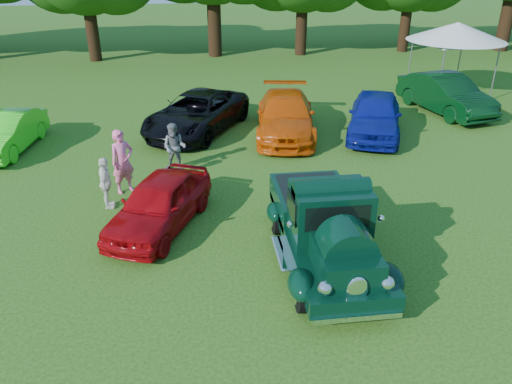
{
  "coord_description": "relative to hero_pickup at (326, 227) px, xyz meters",
  "views": [
    {
      "loc": [
        -1.13,
        -10.65,
        6.81
      ],
      "look_at": [
        0.33,
        0.8,
        1.1
      ],
      "focal_mm": 35.0,
      "sensor_mm": 36.0,
      "label": 1
    }
  ],
  "objects": [
    {
      "name": "back_car_blue",
      "position": [
        4.16,
        8.4,
        -0.05
      ],
      "size": [
        3.6,
        5.27,
        1.67
      ],
      "primitive_type": "imported",
      "rotation": [
        0.0,
        0.0,
        -0.37
      ],
      "color": "navy",
      "rests_on": "ground"
    },
    {
      "name": "ground",
      "position": [
        -1.77,
        0.84,
        -0.88
      ],
      "size": [
        120.0,
        120.0,
        0.0
      ],
      "primitive_type": "plane",
      "color": "#1C4710",
      "rests_on": "ground"
    },
    {
      "name": "back_car_green",
      "position": [
        8.33,
        10.92,
        -0.04
      ],
      "size": [
        2.83,
        5.36,
        1.68
      ],
      "primitive_type": "imported",
      "rotation": [
        0.0,
        0.0,
        0.22
      ],
      "color": "black",
      "rests_on": "ground"
    },
    {
      "name": "spectator_white",
      "position": [
        -5.51,
        3.39,
        -0.12
      ],
      "size": [
        0.44,
        0.92,
        1.54
      ],
      "primitive_type": "imported",
      "rotation": [
        0.0,
        0.0,
        1.64
      ],
      "color": "silver",
      "rests_on": "ground"
    },
    {
      "name": "spectator_pink",
      "position": [
        -5.13,
        4.41,
        0.1
      ],
      "size": [
        0.86,
        0.79,
        1.98
      ],
      "primitive_type": "imported",
      "rotation": [
        0.0,
        0.0,
        0.59
      ],
      "color": "pink",
      "rests_on": "ground"
    },
    {
      "name": "back_car_black",
      "position": [
        -2.81,
        9.7,
        -0.11
      ],
      "size": [
        4.95,
        6.15,
        1.55
      ],
      "primitive_type": "imported",
      "rotation": [
        0.0,
        0.0,
        -0.5
      ],
      "color": "black",
      "rests_on": "ground"
    },
    {
      "name": "hero_pickup",
      "position": [
        0.0,
        0.0,
        0.0
      ],
      "size": [
        2.43,
        5.23,
        2.04
      ],
      "color": "black",
      "rests_on": "ground"
    },
    {
      "name": "back_car_orange",
      "position": [
        0.67,
        8.91,
        -0.09
      ],
      "size": [
        3.07,
        5.74,
        1.58
      ],
      "primitive_type": "imported",
      "rotation": [
        0.0,
        0.0,
        -0.16
      ],
      "color": "#CA4707",
      "rests_on": "ground"
    },
    {
      "name": "back_car_lime",
      "position": [
        -9.73,
        8.46,
        -0.2
      ],
      "size": [
        2.0,
        4.33,
        1.38
      ],
      "primitive_type": "imported",
      "rotation": [
        0.0,
        0.0,
        -0.13
      ],
      "color": "#30D61C",
      "rests_on": "ground"
    },
    {
      "name": "red_convertible",
      "position": [
        -3.96,
        2.11,
        -0.19
      ],
      "size": [
        3.17,
        4.4,
        1.39
      ],
      "primitive_type": "imported",
      "rotation": [
        0.0,
        0.0,
        -0.42
      ],
      "color": "#9B060B",
      "rests_on": "ground"
    },
    {
      "name": "spectator_grey",
      "position": [
        -3.62,
        5.86,
        -0.07
      ],
      "size": [
        0.93,
        0.81,
        1.63
      ],
      "primitive_type": "imported",
      "rotation": [
        0.0,
        0.0,
        -0.28
      ],
      "color": "slate",
      "rests_on": "ground"
    },
    {
      "name": "canopy_tent",
      "position": [
        9.9,
        13.75,
        2.18
      ],
      "size": [
        5.19,
        5.19,
        3.53
      ],
      "rotation": [
        0.0,
        0.0,
        0.11
      ],
      "color": "silver",
      "rests_on": "ground"
    }
  ]
}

